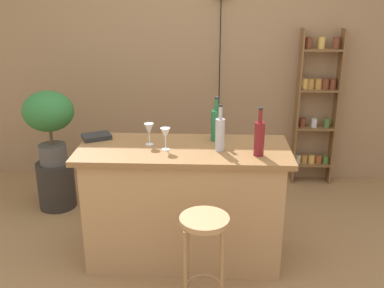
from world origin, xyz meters
TOP-DOWN VIEW (x-y plane):
  - ground at (0.00, 0.00)m, footprint 12.00×12.00m
  - back_wall at (0.00, 1.95)m, footprint 6.40×0.10m
  - kitchen_counter at (0.00, 0.30)m, footprint 1.55×0.64m
  - bar_stool at (0.17, -0.38)m, footprint 0.31×0.31m
  - spice_shelf at (1.29, 1.80)m, footprint 0.42×0.16m
  - plant_stool at (-1.28, 1.09)m, footprint 0.35×0.35m
  - potted_plant at (-1.28, 1.09)m, footprint 0.47×0.42m
  - bottle_wine_red at (0.26, 0.25)m, footprint 0.07×0.07m
  - bottle_soda_blue at (0.53, 0.17)m, footprint 0.07×0.07m
  - bottle_spirits_clear at (0.24, 0.47)m, footprint 0.08×0.08m
  - wine_glass_left at (-0.26, 0.35)m, footprint 0.07×0.07m
  - wine_glass_center at (-0.13, 0.25)m, footprint 0.07×0.07m
  - cookbook at (-0.68, 0.47)m, footprint 0.26×0.23m

SIDE VIEW (x-z plane):
  - ground at x=0.00m, z-range 0.00..0.00m
  - plant_stool at x=-1.28m, z-range 0.00..0.46m
  - kitchen_counter at x=0.00m, z-range 0.00..0.93m
  - bar_stool at x=0.17m, z-range 0.17..0.89m
  - spice_shelf at x=1.29m, z-range 0.03..1.67m
  - potted_plant at x=-1.28m, z-range 0.56..1.25m
  - cookbook at x=-0.68m, z-range 0.92..0.96m
  - wine_glass_left at x=-0.26m, z-range 0.96..1.12m
  - wine_glass_center at x=-0.13m, z-range 0.96..1.12m
  - bottle_wine_red at x=0.26m, z-range 0.88..1.22m
  - bottle_spirits_clear at x=0.24m, z-range 0.88..1.22m
  - bottle_soda_blue at x=0.53m, z-range 0.88..1.23m
  - back_wall at x=0.00m, z-range 0.00..2.80m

